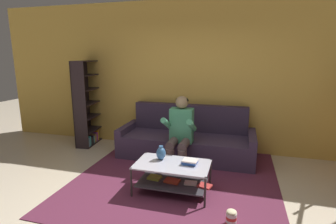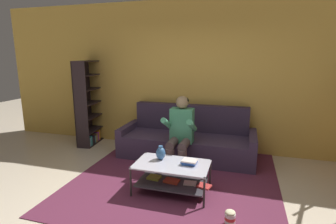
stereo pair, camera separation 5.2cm
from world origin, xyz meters
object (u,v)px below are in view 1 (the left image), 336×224
Objects in this scene: couch at (187,141)px; bookshelf at (87,109)px; person_seated_center at (180,130)px; book_stack at (190,162)px; vase at (161,153)px; popcorn_tub at (231,218)px; coffee_table at (173,174)px.

bookshelf is (-2.20, 0.18, 0.45)m from couch.
person_seated_center is at bearing -18.21° from bookshelf.
couch is 0.65m from person_seated_center.
couch reaches higher than book_stack.
person_seated_center reaches higher than book_stack.
vase is at bearing 173.69° from book_stack.
popcorn_tub is (1.02, -0.64, -0.42)m from vase.
coffee_table is 0.99m from popcorn_tub.
coffee_table is at bearing 146.69° from popcorn_tub.
couch is 13.14× the size of popcorn_tub.
bookshelf is (-2.09, 1.45, 0.24)m from vase.
person_seated_center is 0.86m from book_stack.
couch is 2.12m from popcorn_tub.
person_seated_center is 0.69× the size of bookshelf.
bookshelf is at bearing 161.79° from person_seated_center.
vase is (-0.11, -0.73, -0.14)m from person_seated_center.
bookshelf is 9.40× the size of popcorn_tub.
coffee_table is 5.68× the size of popcorn_tub.
person_seated_center is 0.75m from vase.
couch is at bearing 103.48° from book_stack.
person_seated_center is 6.47× the size of popcorn_tub.
person_seated_center is at bearing -90.00° from couch.
couch is at bearing 115.54° from popcorn_tub.
coffee_table is 0.60× the size of bookshelf.
book_stack is (0.22, 0.05, 0.18)m from coffee_table.
couch is 1.40× the size of bookshelf.
coffee_table is 0.33m from vase.
person_seated_center is 5.48× the size of book_stack.
book_stack is at bearing 135.20° from popcorn_tub.
popcorn_tub is (0.91, -1.90, -0.20)m from couch.
couch is at bearing 93.86° from coffee_table.
popcorn_tub is (0.59, -0.59, -0.36)m from book_stack.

